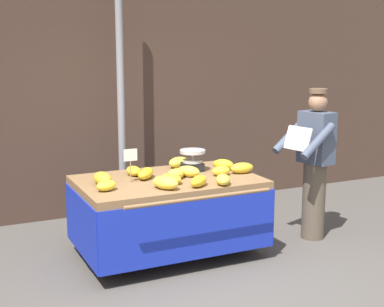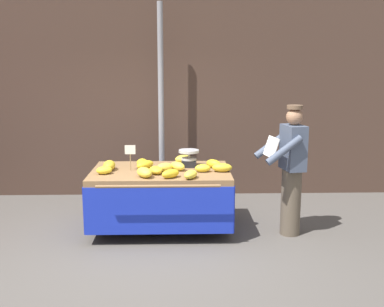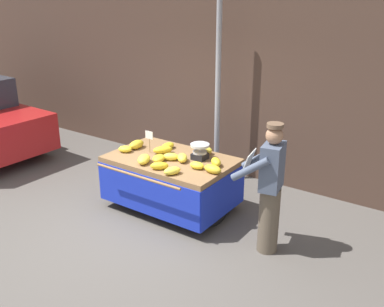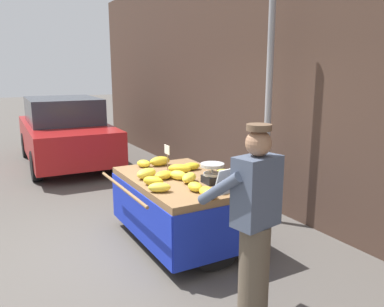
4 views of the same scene
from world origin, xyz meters
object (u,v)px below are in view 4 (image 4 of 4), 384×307
(banana_bunch_7, at_px, (164,175))
(banana_bunch_8, at_px, (146,173))
(banana_bunch_6, at_px, (159,187))
(banana_bunch_3, at_px, (224,174))
(banana_bunch_11, at_px, (178,175))
(banana_bunch_5, at_px, (153,181))
(banana_bunch_12, at_px, (160,161))
(price_sign, at_px, (167,152))
(banana_bunch_4, at_px, (208,192))
(banana_bunch_1, at_px, (191,166))
(banana_bunch_13, at_px, (222,187))
(street_pole, at_px, (268,111))
(banana_bunch_9, at_px, (180,169))
(parked_car, at_px, (65,131))
(banana_cart, at_px, (182,194))
(banana_bunch_10, at_px, (144,164))
(banana_bunch_0, at_px, (189,178))
(weighing_scale, at_px, (212,173))
(vendor_person, at_px, (254,225))
(banana_bunch_2, at_px, (195,187))

(banana_bunch_7, distance_m, banana_bunch_8, 0.22)
(banana_bunch_6, xyz_separation_m, banana_bunch_8, (-0.58, 0.09, 0.01))
(banana_bunch_3, xyz_separation_m, banana_bunch_11, (-0.26, -0.49, -0.01))
(banana_bunch_5, distance_m, banana_bunch_12, 0.94)
(price_sign, height_order, banana_bunch_4, price_sign)
(banana_bunch_3, distance_m, banana_bunch_6, 0.90)
(banana_bunch_1, height_order, banana_bunch_13, banana_bunch_13)
(street_pole, xyz_separation_m, banana_bunch_9, (-0.17, -1.28, -0.70))
(price_sign, height_order, banana_bunch_5, price_sign)
(banana_bunch_5, xyz_separation_m, parked_car, (-5.16, 0.05, -0.14))
(banana_bunch_12, bearing_deg, banana_bunch_13, 3.97)
(banana_cart, distance_m, banana_bunch_7, 0.34)
(banana_cart, bearing_deg, banana_bunch_5, -72.43)
(banana_bunch_8, distance_m, banana_bunch_12, 0.64)
(street_pole, height_order, banana_bunch_11, street_pole)
(price_sign, relative_size, banana_bunch_7, 1.36)
(banana_bunch_3, relative_size, banana_bunch_9, 0.85)
(banana_bunch_1, relative_size, banana_bunch_10, 1.22)
(banana_bunch_6, height_order, banana_bunch_9, banana_bunch_9)
(banana_bunch_7, bearing_deg, banana_bunch_0, 34.40)
(banana_bunch_11, height_order, parked_car, parked_car)
(price_sign, bearing_deg, banana_cart, 0.55)
(banana_bunch_4, bearing_deg, banana_bunch_5, -154.74)
(banana_bunch_0, relative_size, banana_bunch_11, 1.11)
(banana_bunch_5, xyz_separation_m, banana_bunch_6, (0.25, -0.04, -0.00))
(weighing_scale, bearing_deg, banana_bunch_9, -168.34)
(banana_bunch_1, bearing_deg, banana_bunch_9, -73.38)
(vendor_person, bearing_deg, banana_bunch_4, 173.96)
(banana_bunch_1, xyz_separation_m, banana_bunch_13, (0.98, -0.16, 0.01))
(banana_bunch_2, height_order, banana_bunch_3, banana_bunch_3)
(price_sign, bearing_deg, banana_bunch_3, 30.42)
(weighing_scale, bearing_deg, banana_bunch_5, -110.56)
(banana_bunch_3, xyz_separation_m, banana_bunch_13, (0.40, -0.30, -0.00))
(banana_bunch_13, bearing_deg, banana_bunch_4, -67.91)
(banana_cart, distance_m, banana_bunch_8, 0.51)
(banana_bunch_10, xyz_separation_m, banana_bunch_12, (0.03, 0.23, 0.01))
(price_sign, distance_m, banana_bunch_4, 1.23)
(banana_bunch_4, relative_size, vendor_person, 0.15)
(banana_bunch_10, height_order, banana_bunch_12, banana_bunch_12)
(banana_bunch_10, distance_m, banana_bunch_11, 0.79)
(price_sign, height_order, banana_bunch_10, price_sign)
(vendor_person, bearing_deg, banana_bunch_11, 175.11)
(banana_bunch_3, xyz_separation_m, vendor_person, (1.38, -0.63, -0.02))
(banana_bunch_2, bearing_deg, price_sign, 172.79)
(street_pole, relative_size, banana_bunch_13, 13.76)
(banana_bunch_0, bearing_deg, banana_bunch_11, -161.33)
(vendor_person, bearing_deg, banana_bunch_5, -171.87)
(banana_bunch_12, bearing_deg, banana_bunch_3, 21.65)
(banana_bunch_8, bearing_deg, banana_bunch_9, 93.01)
(banana_bunch_2, relative_size, banana_bunch_6, 0.84)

